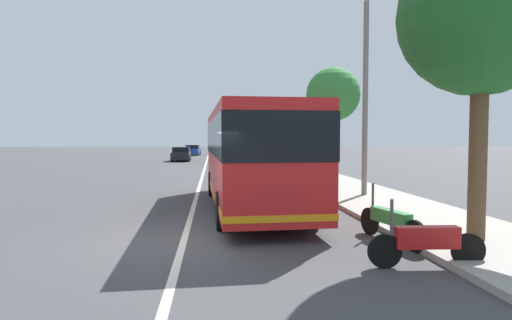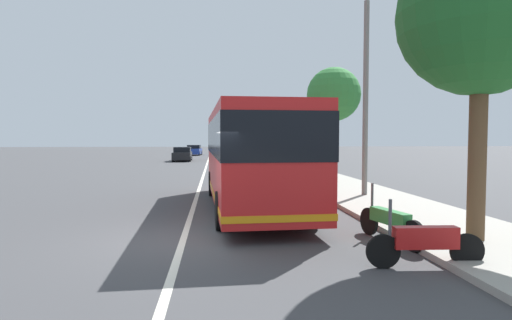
{
  "view_description": "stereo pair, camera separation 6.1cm",
  "coord_description": "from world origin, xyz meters",
  "px_view_note": "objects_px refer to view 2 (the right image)",
  "views": [
    {
      "loc": [
        -9.78,
        -0.69,
        2.36
      ],
      "look_at": [
        4.88,
        -2.18,
        1.6
      ],
      "focal_mm": 29.4,
      "sensor_mm": 36.0,
      "label": 1
    },
    {
      "loc": [
        -9.79,
        -0.75,
        2.36
      ],
      "look_at": [
        4.88,
        -2.18,
        1.6
      ],
      "focal_mm": 29.4,
      "sensor_mm": 36.0,
      "label": 2
    }
  ],
  "objects_px": {
    "motorcycle_nearest_curb": "(389,221)",
    "roadside_tree_mid_block": "(334,95)",
    "coach_bus": "(251,152)",
    "roadside_tree_near_camera": "(481,14)",
    "car_ahead_same_lane": "(224,153)",
    "car_oncoming": "(194,150)",
    "motorcycle_mid_row": "(425,242)",
    "car_far_distant": "(182,154)",
    "utility_pole": "(366,101)",
    "roadside_tree_far_block": "(284,114)"
  },
  "relations": [
    {
      "from": "motorcycle_mid_row",
      "to": "car_far_distant",
      "type": "xyz_separation_m",
      "value": [
        36.94,
        7.19,
        0.22
      ]
    },
    {
      "from": "car_far_distant",
      "to": "motorcycle_mid_row",
      "type": "bearing_deg",
      "value": 10.58
    },
    {
      "from": "coach_bus",
      "to": "car_far_distant",
      "type": "bearing_deg",
      "value": 6.34
    },
    {
      "from": "roadside_tree_near_camera",
      "to": "car_ahead_same_lane",
      "type": "bearing_deg",
      "value": 6.98
    },
    {
      "from": "car_ahead_same_lane",
      "to": "car_far_distant",
      "type": "relative_size",
      "value": 0.99
    },
    {
      "from": "coach_bus",
      "to": "car_oncoming",
      "type": "relative_size",
      "value": 2.33
    },
    {
      "from": "motorcycle_nearest_curb",
      "to": "car_far_distant",
      "type": "bearing_deg",
      "value": -0.81
    },
    {
      "from": "motorcycle_mid_row",
      "to": "utility_pole",
      "type": "xyz_separation_m",
      "value": [
        8.79,
        -2.09,
        3.36
      ]
    },
    {
      "from": "motorcycle_mid_row",
      "to": "car_ahead_same_lane",
      "type": "bearing_deg",
      "value": -82.35
    },
    {
      "from": "roadside_tree_mid_block",
      "to": "car_ahead_same_lane",
      "type": "bearing_deg",
      "value": 11.57
    },
    {
      "from": "coach_bus",
      "to": "roadside_tree_mid_block",
      "type": "relative_size",
      "value": 1.7
    },
    {
      "from": "roadside_tree_near_camera",
      "to": "car_far_distant",
      "type": "bearing_deg",
      "value": 14.33
    },
    {
      "from": "utility_pole",
      "to": "car_ahead_same_lane",
      "type": "bearing_deg",
      "value": 9.0
    },
    {
      "from": "car_far_distant",
      "to": "roadside_tree_near_camera",
      "type": "xyz_separation_m",
      "value": [
        -35.54,
        -9.08,
        4.31
      ]
    },
    {
      "from": "car_far_distant",
      "to": "roadside_tree_mid_block",
      "type": "relative_size",
      "value": 0.73
    },
    {
      "from": "car_far_distant",
      "to": "roadside_tree_far_block",
      "type": "relative_size",
      "value": 0.7
    },
    {
      "from": "motorcycle_mid_row",
      "to": "roadside_tree_far_block",
      "type": "relative_size",
      "value": 0.34
    },
    {
      "from": "motorcycle_mid_row",
      "to": "roadside_tree_far_block",
      "type": "height_order",
      "value": "roadside_tree_far_block"
    },
    {
      "from": "motorcycle_mid_row",
      "to": "motorcycle_nearest_curb",
      "type": "height_order",
      "value": "motorcycle_nearest_curb"
    },
    {
      "from": "motorcycle_nearest_curb",
      "to": "roadside_tree_mid_block",
      "type": "height_order",
      "value": "roadside_tree_mid_block"
    },
    {
      "from": "car_oncoming",
      "to": "roadside_tree_mid_block",
      "type": "bearing_deg",
      "value": 17.6
    },
    {
      "from": "roadside_tree_near_camera",
      "to": "motorcycle_nearest_curb",
      "type": "bearing_deg",
      "value": 75.61
    },
    {
      "from": "motorcycle_nearest_curb",
      "to": "car_oncoming",
      "type": "relative_size",
      "value": 0.52
    },
    {
      "from": "car_oncoming",
      "to": "motorcycle_mid_row",
      "type": "bearing_deg",
      "value": 11.42
    },
    {
      "from": "motorcycle_nearest_curb",
      "to": "roadside_tree_far_block",
      "type": "distance_m",
      "value": 31.6
    },
    {
      "from": "coach_bus",
      "to": "utility_pole",
      "type": "xyz_separation_m",
      "value": [
        1.93,
        -4.67,
        1.93
      ]
    },
    {
      "from": "car_ahead_same_lane",
      "to": "motorcycle_mid_row",
      "type": "bearing_deg",
      "value": -179.12
    },
    {
      "from": "car_oncoming",
      "to": "roadside_tree_near_camera",
      "type": "distance_m",
      "value": 51.6
    },
    {
      "from": "roadside_tree_mid_block",
      "to": "roadside_tree_far_block",
      "type": "bearing_deg",
      "value": -1.6
    },
    {
      "from": "motorcycle_nearest_curb",
      "to": "car_far_distant",
      "type": "distance_m",
      "value": 35.84
    },
    {
      "from": "roadside_tree_far_block",
      "to": "car_far_distant",
      "type": "bearing_deg",
      "value": 68.88
    },
    {
      "from": "motorcycle_mid_row",
      "to": "car_oncoming",
      "type": "distance_m",
      "value": 52.53
    },
    {
      "from": "car_far_distant",
      "to": "utility_pole",
      "type": "height_order",
      "value": "utility_pole"
    },
    {
      "from": "motorcycle_mid_row",
      "to": "car_far_distant",
      "type": "distance_m",
      "value": 37.64
    },
    {
      "from": "car_oncoming",
      "to": "motorcycle_nearest_curb",
      "type": "bearing_deg",
      "value": 11.83
    },
    {
      "from": "coach_bus",
      "to": "roadside_tree_near_camera",
      "type": "bearing_deg",
      "value": -143.04
    },
    {
      "from": "car_ahead_same_lane",
      "to": "roadside_tree_near_camera",
      "type": "xyz_separation_m",
      "value": [
        -37.93,
        -4.64,
        4.28
      ]
    },
    {
      "from": "car_ahead_same_lane",
      "to": "roadside_tree_far_block",
      "type": "bearing_deg",
      "value": -141.13
    },
    {
      "from": "utility_pole",
      "to": "motorcycle_nearest_curb",
      "type": "bearing_deg",
      "value": 164.25
    },
    {
      "from": "roadside_tree_near_camera",
      "to": "utility_pole",
      "type": "relative_size",
      "value": 0.89
    },
    {
      "from": "car_far_distant",
      "to": "roadside_tree_mid_block",
      "type": "distance_m",
      "value": 24.93
    },
    {
      "from": "car_ahead_same_lane",
      "to": "roadside_tree_mid_block",
      "type": "height_order",
      "value": "roadside_tree_mid_block"
    },
    {
      "from": "roadside_tree_mid_block",
      "to": "motorcycle_nearest_curb",
      "type": "bearing_deg",
      "value": 169.7
    },
    {
      "from": "roadside_tree_far_block",
      "to": "coach_bus",
      "type": "bearing_deg",
      "value": 168.16
    },
    {
      "from": "motorcycle_nearest_curb",
      "to": "roadside_tree_near_camera",
      "type": "height_order",
      "value": "roadside_tree_near_camera"
    },
    {
      "from": "car_ahead_same_lane",
      "to": "roadside_tree_far_block",
      "type": "relative_size",
      "value": 0.69
    },
    {
      "from": "coach_bus",
      "to": "car_oncoming",
      "type": "height_order",
      "value": "coach_bus"
    },
    {
      "from": "motorcycle_mid_row",
      "to": "roadside_tree_near_camera",
      "type": "distance_m",
      "value": 5.1
    },
    {
      "from": "motorcycle_mid_row",
      "to": "roadside_tree_mid_block",
      "type": "relative_size",
      "value": 0.36
    },
    {
      "from": "motorcycle_nearest_curb",
      "to": "utility_pole",
      "type": "distance_m",
      "value": 7.95
    }
  ]
}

